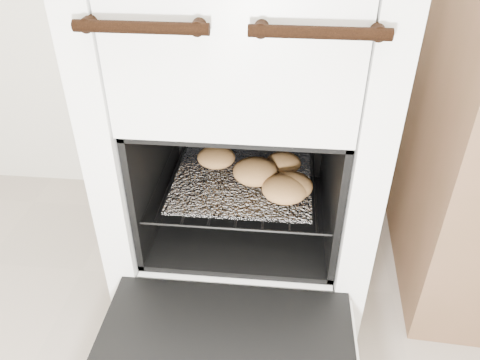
{
  "coord_description": "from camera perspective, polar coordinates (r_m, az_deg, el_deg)",
  "views": [
    {
      "loc": [
        -0.04,
        -0.02,
        1.11
      ],
      "look_at": [
        -0.14,
        0.98,
        0.44
      ],
      "focal_mm": 35.0,
      "sensor_mm": 36.0,
      "label": 1
    }
  ],
  "objects": [
    {
      "name": "stove",
      "position": [
        1.31,
        0.7,
        5.88
      ],
      "size": [
        0.66,
        0.73,
        1.01
      ],
      "color": "white",
      "rests_on": "ground"
    },
    {
      "name": "oven_rack",
      "position": [
        1.3,
        0.38,
        0.16
      ],
      "size": [
        0.48,
        0.46,
        0.01
      ],
      "color": "black",
      "rests_on": "stove"
    },
    {
      "name": "foil_sheet",
      "position": [
        1.28,
        0.29,
        -0.14
      ],
      "size": [
        0.37,
        0.33,
        0.01
      ],
      "primitive_type": "cube",
      "color": "silver",
      "rests_on": "oven_rack"
    },
    {
      "name": "baked_rolls",
      "position": [
        1.25,
        3.18,
        0.71
      ],
      "size": [
        0.36,
        0.3,
        0.06
      ],
      "color": "#B47D48",
      "rests_on": "foil_sheet"
    }
  ]
}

